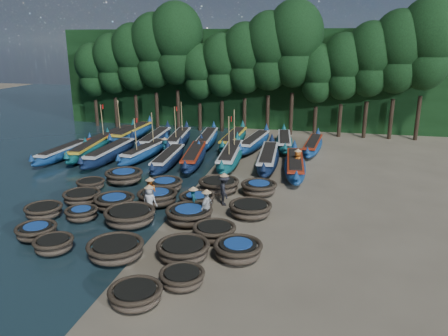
% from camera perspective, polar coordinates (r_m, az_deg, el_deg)
% --- Properties ---
extents(ground, '(120.00, 120.00, 0.00)m').
position_cam_1_polar(ground, '(25.31, -5.39, -4.35)').
color(ground, '#7A6F59').
rests_on(ground, ground).
extents(foliage_wall, '(40.00, 3.00, 10.00)m').
position_cam_1_polar(foliage_wall, '(46.76, 3.37, 11.54)').
color(foliage_wall, black).
rests_on(foliage_wall, ground).
extents(coracle_3, '(2.37, 2.37, 0.67)m').
position_cam_1_polar(coracle_3, '(16.14, -11.48, -15.95)').
color(coracle_3, brown).
rests_on(coracle_3, ground).
extents(coracle_4, '(2.04, 2.04, 0.64)m').
position_cam_1_polar(coracle_4, '(16.93, -5.49, -14.08)').
color(coracle_4, brown).
rests_on(coracle_4, ground).
extents(coracle_5, '(2.19, 2.19, 0.68)m').
position_cam_1_polar(coracle_5, '(22.25, -23.31, -7.60)').
color(coracle_5, brown).
rests_on(coracle_5, ground).
extents(coracle_6, '(2.06, 2.06, 0.68)m').
position_cam_1_polar(coracle_6, '(20.61, -21.36, -9.30)').
color(coracle_6, brown).
rests_on(coracle_6, ground).
extents(coracle_7, '(2.54, 2.54, 0.79)m').
position_cam_1_polar(coracle_7, '(19.22, -13.98, -10.30)').
color(coracle_7, brown).
rests_on(coracle_7, ground).
extents(coracle_8, '(2.67, 2.67, 0.77)m').
position_cam_1_polar(coracle_8, '(18.74, -5.34, -10.62)').
color(coracle_8, brown).
rests_on(coracle_8, ground).
extents(coracle_9, '(2.19, 2.19, 0.79)m').
position_cam_1_polar(coracle_9, '(18.63, 1.84, -10.67)').
color(coracle_9, brown).
rests_on(coracle_9, ground).
extents(coracle_10, '(2.11, 2.11, 0.69)m').
position_cam_1_polar(coracle_10, '(24.66, -22.49, -5.18)').
color(coracle_10, brown).
rests_on(coracle_10, ground).
extents(coracle_11, '(1.69, 1.69, 0.66)m').
position_cam_1_polar(coracle_11, '(23.64, -18.11, -5.67)').
color(coracle_11, brown).
rests_on(coracle_11, ground).
extents(coracle_12, '(2.68, 2.68, 0.85)m').
position_cam_1_polar(coracle_12, '(22.39, -12.21, -6.17)').
color(coracle_12, brown).
rests_on(coracle_12, ground).
extents(coracle_13, '(2.41, 2.41, 0.82)m').
position_cam_1_polar(coracle_13, '(22.15, -4.56, -6.11)').
color(coracle_13, brown).
rests_on(coracle_13, ground).
extents(coracle_14, '(2.40, 2.40, 0.75)m').
position_cam_1_polar(coracle_14, '(20.35, -1.26, -8.32)').
color(coracle_14, brown).
rests_on(coracle_14, ground).
extents(coracle_15, '(2.11, 2.11, 0.69)m').
position_cam_1_polar(coracle_15, '(26.05, -18.08, -3.59)').
color(coracle_15, brown).
rests_on(coracle_15, ground).
extents(coracle_16, '(2.40, 2.40, 0.74)m').
position_cam_1_polar(coracle_16, '(24.64, -14.12, -4.31)').
color(coracle_16, brown).
rests_on(coracle_16, ground).
extents(coracle_17, '(2.71, 2.71, 0.82)m').
position_cam_1_polar(coracle_17, '(24.74, -8.70, -3.80)').
color(coracle_17, brown).
rests_on(coracle_17, ground).
extents(coracle_18, '(2.15, 2.15, 0.71)m').
position_cam_1_polar(coracle_18, '(24.32, -3.56, -4.15)').
color(coracle_18, brown).
rests_on(coracle_18, ground).
extents(coracle_19, '(2.32, 2.32, 0.76)m').
position_cam_1_polar(coracle_19, '(22.94, 3.46, -5.37)').
color(coracle_19, brown).
rests_on(coracle_19, ground).
extents(coracle_20, '(2.07, 2.07, 0.64)m').
position_cam_1_polar(coracle_20, '(28.21, -17.02, -2.03)').
color(coracle_20, brown).
rests_on(coracle_20, ground).
extents(coracle_21, '(2.91, 2.91, 0.84)m').
position_cam_1_polar(coracle_21, '(28.84, -12.93, -1.06)').
color(coracle_21, brown).
rests_on(coracle_21, ground).
extents(coracle_22, '(2.30, 2.30, 0.73)m').
position_cam_1_polar(coracle_22, '(26.93, -7.73, -2.19)').
color(coracle_22, brown).
rests_on(coracle_22, ground).
extents(coracle_23, '(2.81, 2.81, 0.85)m').
position_cam_1_polar(coracle_23, '(26.42, -0.68, -2.26)').
color(coracle_23, brown).
rests_on(coracle_23, ground).
extents(coracle_24, '(2.40, 2.40, 0.77)m').
position_cam_1_polar(coracle_24, '(26.15, 4.58, -2.60)').
color(coracle_24, brown).
rests_on(coracle_24, ground).
extents(long_boat_0, '(1.78, 7.77, 1.37)m').
position_cam_1_polar(long_boat_0, '(36.28, -20.17, 1.96)').
color(long_boat_0, navy).
rests_on(long_boat_0, ground).
extents(long_boat_1, '(2.45, 8.56, 1.52)m').
position_cam_1_polar(long_boat_1, '(36.54, -17.12, 2.43)').
color(long_boat_1, '#0F5754').
rests_on(long_boat_1, ground).
extents(long_boat_2, '(1.61, 8.81, 1.55)m').
position_cam_1_polar(long_boat_2, '(34.72, -14.68, 1.95)').
color(long_boat_2, '#0E2036').
rests_on(long_boat_2, ground).
extents(long_boat_3, '(2.28, 8.08, 3.45)m').
position_cam_1_polar(long_boat_3, '(34.67, -10.25, 2.13)').
color(long_boat_3, navy).
rests_on(long_boat_3, ground).
extents(long_boat_4, '(1.90, 8.04, 1.42)m').
position_cam_1_polar(long_boat_4, '(32.38, -7.30, 1.23)').
color(long_boat_4, '#0E2036').
rests_on(long_boat_4, ground).
extents(long_boat_5, '(2.58, 8.45, 1.50)m').
position_cam_1_polar(long_boat_5, '(32.71, -3.91, 1.54)').
color(long_boat_5, '#0E2036').
rests_on(long_boat_5, ground).
extents(long_boat_6, '(2.22, 9.15, 3.90)m').
position_cam_1_polar(long_boat_6, '(32.53, 0.84, 1.58)').
color(long_boat_6, '#0F5754').
rests_on(long_boat_6, ground).
extents(long_boat_7, '(2.02, 9.03, 1.59)m').
position_cam_1_polar(long_boat_7, '(32.13, 5.77, 1.29)').
color(long_boat_7, '#0E2036').
rests_on(long_boat_7, ground).
extents(long_boat_8, '(2.11, 8.48, 1.50)m').
position_cam_1_polar(long_boat_8, '(30.72, 9.24, 0.38)').
color(long_boat_8, navy).
rests_on(long_boat_8, ground).
extents(long_boat_9, '(2.04, 8.74, 3.72)m').
position_cam_1_polar(long_boat_9, '(40.47, -14.42, 3.97)').
color(long_boat_9, '#0F5754').
rests_on(long_boat_9, ground).
extents(long_boat_10, '(1.70, 9.16, 1.61)m').
position_cam_1_polar(long_boat_10, '(41.54, -11.91, 4.48)').
color(long_boat_10, navy).
rests_on(long_boat_10, ground).
extents(long_boat_11, '(2.08, 8.78, 1.55)m').
position_cam_1_polar(long_boat_11, '(38.73, -9.03, 3.74)').
color(long_boat_11, '#0E2036').
rests_on(long_boat_11, ground).
extents(long_boat_12, '(2.55, 8.67, 3.71)m').
position_cam_1_polar(long_boat_12, '(38.40, -5.98, 3.75)').
color(long_boat_12, '#0E2036').
rests_on(long_boat_12, ground).
extents(long_boat_13, '(2.23, 8.44, 1.49)m').
position_cam_1_polar(long_boat_13, '(38.38, -2.22, 3.79)').
color(long_boat_13, navy).
rests_on(long_boat_13, ground).
extents(long_boat_14, '(1.67, 8.88, 1.56)m').
position_cam_1_polar(long_boat_14, '(38.24, 1.25, 3.79)').
color(long_boat_14, '#0F5754').
rests_on(long_boat_14, ground).
extents(long_boat_15, '(2.52, 8.41, 1.49)m').
position_cam_1_polar(long_boat_15, '(37.31, 4.00, 3.39)').
color(long_boat_15, navy).
rests_on(long_boat_15, ground).
extents(long_boat_16, '(2.18, 8.08, 1.43)m').
position_cam_1_polar(long_boat_16, '(38.00, 7.87, 3.48)').
color(long_boat_16, '#0F5754').
rests_on(long_boat_16, ground).
extents(long_boat_17, '(2.05, 7.70, 1.36)m').
position_cam_1_polar(long_boat_17, '(36.95, 11.53, 2.89)').
color(long_boat_17, navy).
rests_on(long_boat_17, ground).
extents(fisherman_0, '(0.87, 0.64, 1.82)m').
position_cam_1_polar(fisherman_0, '(23.26, -9.69, -4.13)').
color(fisherman_0, silver).
rests_on(fisherman_0, ground).
extents(fisherman_1, '(0.52, 0.62, 1.69)m').
position_cam_1_polar(fisherman_1, '(23.04, -4.00, -4.14)').
color(fisherman_1, '#185665').
rests_on(fisherman_1, ground).
extents(fisherman_2, '(0.86, 0.75, 1.70)m').
position_cam_1_polar(fisherman_2, '(24.85, -9.58, -2.92)').
color(fisherman_2, '#CE621B').
rests_on(fisherman_2, ground).
extents(fisherman_3, '(1.06, 1.32, 1.98)m').
position_cam_1_polar(fisherman_3, '(24.36, 0.03, -2.80)').
color(fisherman_3, black).
rests_on(fisherman_3, ground).
extents(fisherman_4, '(0.66, 1.05, 1.87)m').
position_cam_1_polar(fisherman_4, '(22.11, -2.28, -4.93)').
color(fisherman_4, silver).
rests_on(fisherman_4, ground).
extents(fisherman_5, '(0.71, 1.50, 1.75)m').
position_cam_1_polar(fisherman_5, '(34.51, -7.73, 2.64)').
color(fisherman_5, '#185665').
rests_on(fisherman_5, ground).
extents(fisherman_6, '(0.76, 0.93, 1.85)m').
position_cam_1_polar(fisherman_6, '(30.62, 9.58, 0.92)').
color(fisherman_6, '#CE621B').
rests_on(fisherman_6, ground).
extents(tree_0, '(3.68, 3.68, 8.68)m').
position_cam_1_polar(tree_0, '(48.61, -16.74, 12.22)').
color(tree_0, black).
rests_on(tree_0, ground).
extents(tree_1, '(4.09, 4.09, 9.65)m').
position_cam_1_polar(tree_1, '(47.50, -14.32, 13.14)').
color(tree_1, black).
rests_on(tree_1, ground).
extents(tree_2, '(4.51, 4.51, 10.63)m').
position_cam_1_polar(tree_2, '(46.50, -11.76, 14.07)').
color(tree_2, black).
rests_on(tree_2, ground).
extents(tree_3, '(4.92, 4.92, 11.60)m').
position_cam_1_polar(tree_3, '(45.60, -9.08, 15.02)').
color(tree_3, black).
rests_on(tree_3, ground).
extents(tree_4, '(5.34, 5.34, 12.58)m').
position_cam_1_polar(tree_4, '(44.81, -6.27, 15.96)').
color(tree_4, black).
rests_on(tree_4, ground).
extents(tree_5, '(3.68, 3.68, 8.68)m').
position_cam_1_polar(tree_5, '(44.24, -3.26, 12.52)').
color(tree_5, black).
rests_on(tree_5, ground).
extents(tree_6, '(4.09, 4.09, 9.65)m').
position_cam_1_polar(tree_6, '(43.63, -0.28, 13.38)').
color(tree_6, black).
rests_on(tree_6, ground).
extents(tree_7, '(4.51, 4.51, 10.63)m').
position_cam_1_polar(tree_7, '(43.16, 2.79, 14.23)').
color(tree_7, black).
rests_on(tree_7, ground).
extents(tree_8, '(4.92, 4.92, 11.60)m').
position_cam_1_polar(tree_8, '(42.81, 5.95, 15.05)').
color(tree_8, black).
rests_on(tree_8, ground).
extents(tree_9, '(5.34, 5.34, 12.58)m').
position_cam_1_polar(tree_9, '(42.59, 9.17, 15.84)').
color(tree_9, black).
rests_on(tree_9, ground).
extents(tree_10, '(3.68, 3.68, 8.68)m').
position_cam_1_polar(tree_10, '(42.61, 12.15, 12.05)').
color(tree_10, black).
rests_on(tree_10, ground).
extents(tree_11, '(4.09, 4.09, 9.65)m').
position_cam_1_polar(tree_11, '(42.61, 15.38, 12.75)').
color(tree_11, black).
rests_on(tree_11, ground).
extents(tree_12, '(4.51, 4.51, 10.63)m').
position_cam_1_polar(tree_12, '(42.74, 18.61, 13.41)').
color(tree_12, black).
rests_on(tree_12, ground).
extents(tree_13, '(4.92, 4.92, 11.60)m').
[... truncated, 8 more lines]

